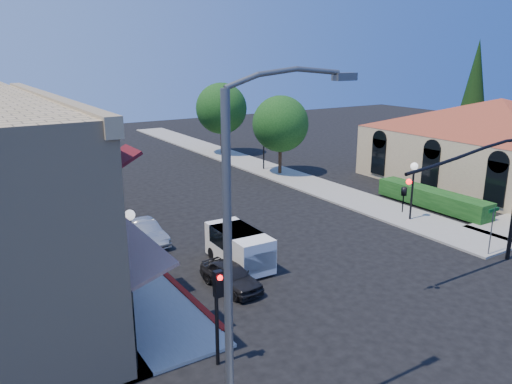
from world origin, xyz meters
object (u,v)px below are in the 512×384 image
conifer_far (474,91)px  parked_car_c (86,183)px  lamppost_left_near (131,229)px  lamppost_right_near (413,177)px  parked_car_a (231,276)px  secondary_signal (218,300)px  parked_car_d (83,182)px  street_name_sign (492,224)px  street_tree_a (280,124)px  street_tree_b (221,108)px  lamppost_right_far (264,139)px  white_van (239,246)px  parked_car_b (145,232)px  cobra_streetlight (241,256)px  lamppost_left_far (58,166)px  signal_mast_arm (491,184)px

conifer_far → parked_car_c: 35.35m
lamppost_left_near → conifer_far: bearing=15.3°
lamppost_right_near → parked_car_a: 13.77m
secondary_signal → parked_car_d: 24.72m
street_name_sign → lamppost_left_near: 17.05m
street_tree_a → street_tree_b: (0.00, 10.00, 0.35)m
lamppost_right_far → white_van: size_ratio=0.90×
lamppost_left_near → white_van: lamppost_left_near is taller
street_tree_a → street_name_sign: size_ratio=2.59×
white_van → lamppost_right_near: bearing=0.8°
lamppost_right_far → parked_car_b: bearing=-143.2°
parked_car_a → street_tree_b: bearing=56.4°
lamppost_left_near → street_tree_a: bearing=39.0°
parked_car_b → parked_car_d: (0.00, 13.00, -0.05)m
lamppost_left_near → parked_car_a: (3.55, -2.00, -2.17)m
street_tree_b → lamppost_right_far: 8.21m
street_tree_b → cobra_streetlight: (-17.95, -34.00, 0.72)m
cobra_streetlight → secondary_signal: bearing=71.4°
street_name_sign → lamppost_left_near: bearing=160.1°
street_tree_b → street_name_sign: street_tree_b is taller
cobra_streetlight → street_name_sign: cobra_streetlight is taller
street_tree_a → lamppost_right_far: street_tree_a is taller
secondary_signal → lamppost_right_near: lamppost_right_near is taller
lamppost_left_far → white_van: lamppost_left_far is taller
street_tree_a → parked_car_d: (-15.00, 4.00, -3.64)m
street_tree_b → lamppost_left_far: bearing=-150.0°
lamppost_left_near → parked_car_a: bearing=-29.4°
street_tree_a → lamppost_left_near: (-17.30, -14.00, -1.46)m
lamppost_right_far → street_tree_a: bearing=-81.5°
parked_car_a → parked_car_b: (-1.25, 7.00, 0.04)m
parked_car_b → street_tree_a: bearing=26.4°
lamppost_left_near → parked_car_c: lamppost_left_near is taller
cobra_streetlight → parked_car_c: 27.56m
street_name_sign → lamppost_left_near: (-16.00, 5.80, 1.04)m
conifer_far → cobra_streetlight: (-37.15, -20.00, -1.09)m
signal_mast_arm → street_name_sign: signal_mast_arm is taller
signal_mast_arm → lamppost_left_near: (-14.36, 6.50, -1.35)m
street_tree_b → street_name_sign: size_ratio=2.81×
parked_car_a → secondary_signal: bearing=-129.3°
street_tree_b → lamppost_right_near: 24.07m
parked_car_c → secondary_signal: bearing=-90.6°
conifer_far → lamppost_right_far: bearing=162.9°
secondary_signal → parked_car_c: secondary_signal is taller
street_name_sign → parked_car_d: 27.49m
parked_car_d → secondary_signal: bearing=-91.5°
signal_mast_arm → lamppost_left_near: bearing=155.6°
cobra_streetlight → parked_car_a: cobra_streetlight is taller
street_tree_a → lamppost_right_far: bearing=98.5°
white_van → parked_car_a: (-1.51, -1.83, -0.43)m
lamppost_right_near → parked_car_b: size_ratio=0.97×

